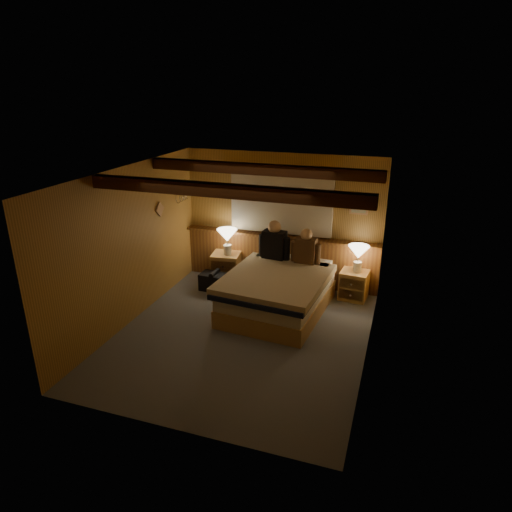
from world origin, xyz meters
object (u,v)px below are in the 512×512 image
at_px(bed, 278,292).
at_px(nightstand_right, 354,285).
at_px(person_left, 274,243).
at_px(lamp_right, 358,254).
at_px(nightstand_left, 226,268).
at_px(person_right, 306,249).
at_px(duffel_bag, 215,281).
at_px(lamp_left, 227,237).

distance_m(bed, nightstand_right, 1.42).
xyz_separation_m(bed, nightstand_right, (1.11, 0.88, -0.10)).
bearing_deg(person_left, lamp_right, 15.80).
height_order(nightstand_left, lamp_right, lamp_right).
height_order(bed, person_right, person_right).
distance_m(lamp_right, person_left, 1.43).
bearing_deg(bed, nightstand_right, 43.38).
xyz_separation_m(person_left, duffel_bag, (-1.04, -0.23, -0.78)).
xyz_separation_m(nightstand_left, nightstand_right, (2.36, 0.02, -0.03)).
height_order(nightstand_right, lamp_right, lamp_right).
height_order(nightstand_left, person_right, person_right).
bearing_deg(duffel_bag, lamp_left, 78.34).
bearing_deg(bed, person_left, 116.32).
height_order(nightstand_left, lamp_left, lamp_left).
xyz_separation_m(nightstand_right, lamp_right, (0.03, 0.01, 0.58)).
bearing_deg(lamp_right, duffel_bag, -169.49).
distance_m(bed, nightstand_left, 1.51).
distance_m(nightstand_left, person_left, 1.20).
height_order(person_left, person_right, person_left).
distance_m(bed, person_right, 0.90).
xyz_separation_m(nightstand_left, person_left, (0.98, -0.19, 0.66)).
relative_size(nightstand_left, duffel_bag, 1.07).
xyz_separation_m(bed, lamp_right, (1.15, 0.90, 0.48)).
bearing_deg(duffel_bag, lamp_right, 13.26).
height_order(bed, nightstand_left, bed).
height_order(nightstand_right, duffel_bag, nightstand_right).
xyz_separation_m(nightstand_right, person_left, (-1.38, -0.21, 0.69)).
bearing_deg(lamp_right, nightstand_left, -179.14).
bearing_deg(nightstand_left, person_right, -16.59).
xyz_separation_m(bed, nightstand_left, (-1.24, 0.86, -0.07)).
bearing_deg(nightstand_right, lamp_left, -173.10).
height_order(person_left, duffel_bag, person_left).
distance_m(nightstand_left, lamp_right, 2.46).
xyz_separation_m(nightstand_right, person_right, (-0.81, -0.25, 0.66)).
height_order(nightstand_right, person_right, person_right).
relative_size(bed, nightstand_left, 3.66).
bearing_deg(nightstand_right, duffel_bag, -163.98).
bearing_deg(person_right, person_left, 179.25).
bearing_deg(person_left, person_right, 2.82).
xyz_separation_m(lamp_left, lamp_right, (2.35, 0.06, -0.07)).
height_order(lamp_left, person_right, person_right).
xyz_separation_m(lamp_left, person_left, (0.94, -0.16, 0.05)).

